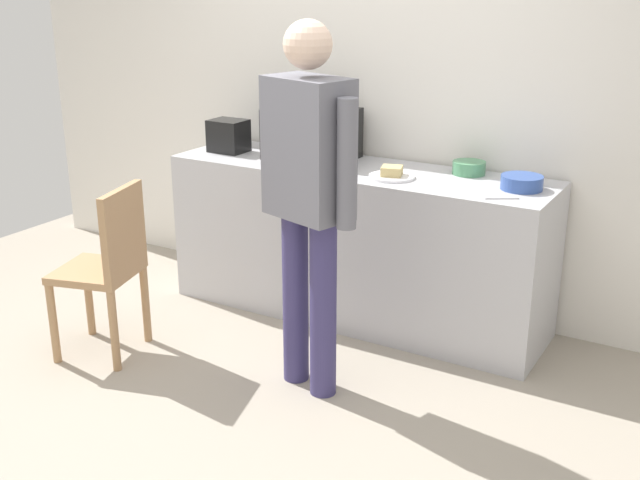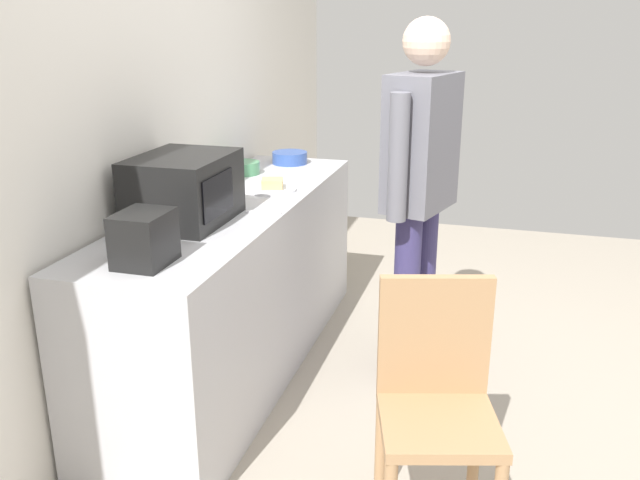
# 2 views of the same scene
# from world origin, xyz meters

# --- Properties ---
(ground_plane) EXTENTS (6.00, 6.00, 0.00)m
(ground_plane) POSITION_xyz_m (0.00, 0.00, 0.00)
(ground_plane) COLOR #9E9384
(back_wall) EXTENTS (5.40, 0.13, 2.60)m
(back_wall) POSITION_xyz_m (-0.00, 1.60, 1.30)
(back_wall) COLOR silver
(back_wall) RESTS_ON ground_plane
(kitchen_counter) EXTENTS (2.27, 0.62, 0.92)m
(kitchen_counter) POSITION_xyz_m (0.08, 1.22, 0.46)
(kitchen_counter) COLOR #B7B7BC
(kitchen_counter) RESTS_ON ground_plane
(microwave) EXTENTS (0.50, 0.39, 0.30)m
(microwave) POSITION_xyz_m (-0.28, 1.30, 1.07)
(microwave) COLOR black
(microwave) RESTS_ON kitchen_counter
(sandwich_plate) EXTENTS (0.25, 0.25, 0.07)m
(sandwich_plate) POSITION_xyz_m (0.35, 1.11, 0.94)
(sandwich_plate) COLOR white
(sandwich_plate) RESTS_ON kitchen_counter
(salad_bowl) EXTENTS (0.22, 0.22, 0.07)m
(salad_bowl) POSITION_xyz_m (1.03, 1.24, 0.95)
(salad_bowl) COLOR #33519E
(salad_bowl) RESTS_ON kitchen_counter
(cereal_bowl) EXTENTS (0.18, 0.18, 0.07)m
(cereal_bowl) POSITION_xyz_m (0.68, 1.41, 0.95)
(cereal_bowl) COLOR #4C8E60
(cereal_bowl) RESTS_ON kitchen_counter
(toaster) EXTENTS (0.22, 0.18, 0.20)m
(toaster) POSITION_xyz_m (-0.82, 1.19, 1.02)
(toaster) COLOR black
(toaster) RESTS_ON kitchen_counter
(fork_utensil) EXTENTS (0.04, 0.17, 0.01)m
(fork_utensil) POSITION_xyz_m (-0.06, 1.01, 0.92)
(fork_utensil) COLOR silver
(fork_utensil) RESTS_ON kitchen_counter
(spoon_utensil) EXTENTS (0.16, 0.11, 0.01)m
(spoon_utensil) POSITION_xyz_m (1.00, 1.01, 0.92)
(spoon_utensil) COLOR silver
(spoon_utensil) RESTS_ON kitchen_counter
(person_standing) EXTENTS (0.57, 0.34, 1.79)m
(person_standing) POSITION_xyz_m (0.29, 0.33, 1.05)
(person_standing) COLOR navy
(person_standing) RESTS_ON ground_plane
(wooden_chair) EXTENTS (0.49, 0.49, 0.94)m
(wooden_chair) POSITION_xyz_m (-0.81, 0.10, 0.52)
(wooden_chair) COLOR #A87F56
(wooden_chair) RESTS_ON ground_plane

